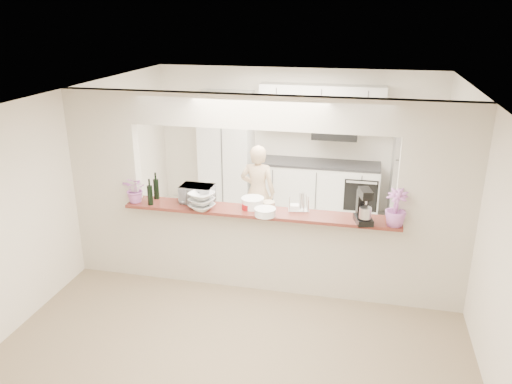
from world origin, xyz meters
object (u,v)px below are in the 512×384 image
(toaster_oven, at_px, (197,194))
(stand_mixer, at_px, (364,207))
(person, at_px, (258,193))
(refrigerator, at_px, (415,175))

(toaster_oven, height_order, stand_mixer, stand_mixer)
(stand_mixer, xyz_separation_m, person, (-1.61, 1.62, -0.52))
(refrigerator, height_order, person, refrigerator)
(toaster_oven, xyz_separation_m, person, (0.47, 1.44, -0.45))
(toaster_oven, bearing_deg, person, 73.12)
(toaster_oven, xyz_separation_m, stand_mixer, (2.08, -0.19, 0.07))
(refrigerator, height_order, stand_mixer, refrigerator)
(refrigerator, relative_size, person, 1.13)
(refrigerator, distance_m, toaster_oven, 3.90)
(refrigerator, bearing_deg, toaster_oven, -137.96)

